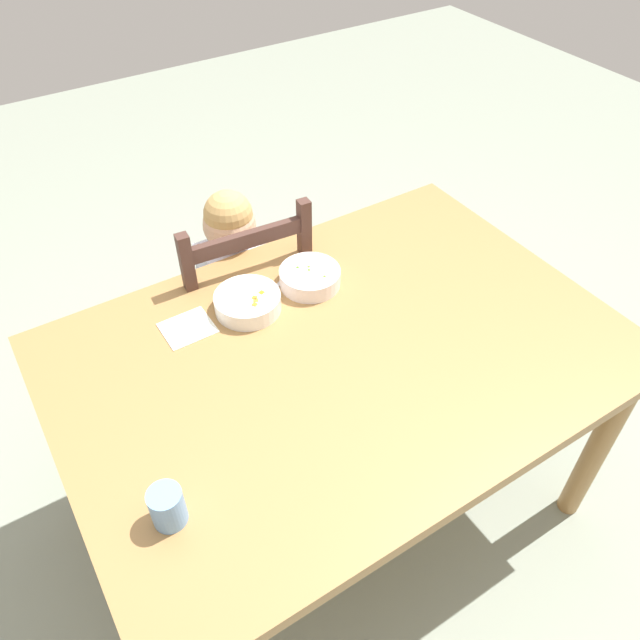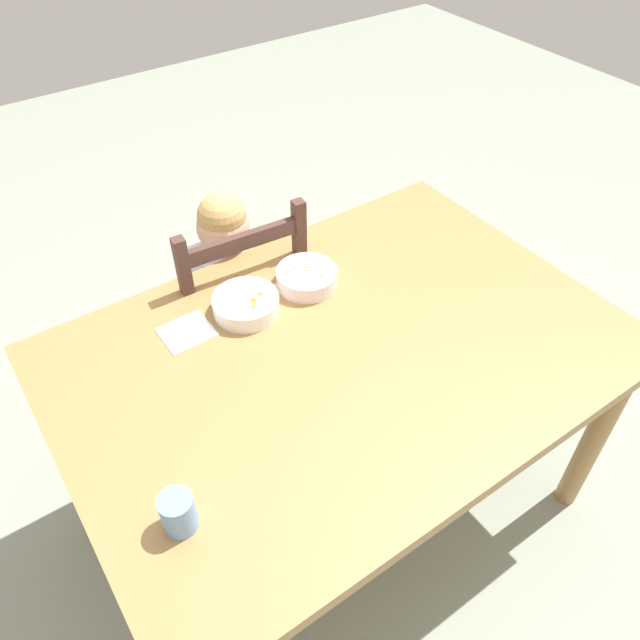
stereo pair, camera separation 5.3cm
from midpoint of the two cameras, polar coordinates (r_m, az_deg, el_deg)
The scene contains 9 objects.
ground_plane at distance 2.29m, azimuth 0.92°, elevation -16.19°, with size 8.00×8.00×0.00m, color gray.
dining_table at distance 1.74m, azimuth 1.16°, elevation -4.74°, with size 1.50×1.05×0.78m.
dining_chair at distance 2.23m, azimuth -8.35°, elevation 0.09°, with size 0.45×0.45×0.97m.
child_figure at distance 2.12m, azimuth -8.65°, elevation 3.45°, with size 0.32×0.31×0.96m.
bowl_of_peas at distance 1.85m, azimuth -2.05°, elevation 3.94°, with size 0.18×0.18×0.05m.
bowl_of_carrots at distance 1.77m, azimuth -7.68°, elevation 1.46°, with size 0.19×0.19×0.05m.
spoon at distance 1.82m, azimuth -6.24°, elevation 1.84°, with size 0.13×0.08×0.01m.
drinking_cup at distance 1.36m, azimuth -14.05°, elevation -16.84°, with size 0.07×0.07×0.10m, color #6CA0DE.
paper_napkin at distance 1.76m, azimuth -13.02°, elevation -1.10°, with size 0.14×0.12×0.00m, color white.
Camera 2 is at (-0.71, -0.92, 1.98)m, focal length 34.79 mm.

